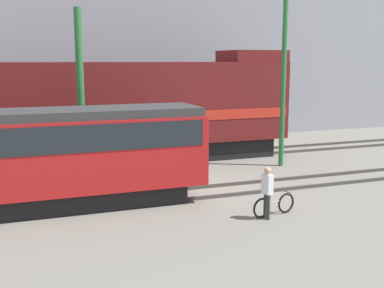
{
  "coord_description": "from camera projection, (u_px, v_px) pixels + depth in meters",
  "views": [
    {
      "loc": [
        -6.47,
        -17.72,
        5.1
      ],
      "look_at": [
        0.09,
        0.01,
        1.8
      ],
      "focal_mm": 45.0,
      "sensor_mm": 36.0,
      "label": 1
    }
  ],
  "objects": [
    {
      "name": "streetcar",
      "position": [
        32.0,
        154.0,
        16.15
      ],
      "size": [
        11.81,
        2.54,
        3.46
      ],
      "color": "black",
      "rests_on": "ground"
    },
    {
      "name": "utility_pole_center",
      "position": [
        283.0,
        82.0,
        22.89
      ],
      "size": [
        0.23,
        0.23,
        8.2
      ],
      "color": "#2D7238",
      "rests_on": "ground"
    },
    {
      "name": "track_near",
      "position": [
        199.0,
        192.0,
        18.53
      ],
      "size": [
        60.0,
        1.5,
        0.14
      ],
      "color": "#47423D",
      "rests_on": "ground"
    },
    {
      "name": "track_far",
      "position": [
        152.0,
        159.0,
        24.79
      ],
      "size": [
        60.0,
        1.51,
        0.14
      ],
      "color": "#47423D",
      "rests_on": "ground"
    },
    {
      "name": "person",
      "position": [
        267.0,
        188.0,
        15.48
      ],
      "size": [
        0.29,
        0.4,
        1.73
      ],
      "color": "#333333",
      "rests_on": "ground"
    },
    {
      "name": "bicycle",
      "position": [
        274.0,
        205.0,
        15.95
      ],
      "size": [
        1.73,
        0.52,
        0.75
      ],
      "color": "black",
      "rests_on": "ground"
    },
    {
      "name": "ground_plane",
      "position": [
        190.0,
        188.0,
        19.46
      ],
      "size": [
        120.0,
        120.0,
        0.0
      ],
      "primitive_type": "plane",
      "color": "slate"
    },
    {
      "name": "freight_locomotive",
      "position": [
        121.0,
        111.0,
        23.82
      ],
      "size": [
        17.63,
        3.04,
        5.61
      ],
      "color": "black",
      "rests_on": "ground"
    },
    {
      "name": "building_backdrop",
      "position": [
        113.0,
        16.0,
        31.75
      ],
      "size": [
        47.91,
        6.0,
        15.94
      ],
      "color": "#99999E",
      "rests_on": "ground"
    },
    {
      "name": "utility_pole_left",
      "position": [
        81.0,
        97.0,
        19.72
      ],
      "size": [
        0.31,
        0.31,
        7.19
      ],
      "color": "#2D7238",
      "rests_on": "ground"
    }
  ]
}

